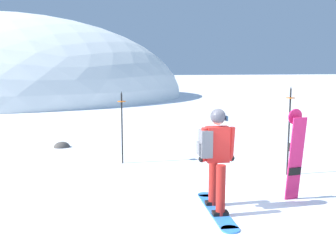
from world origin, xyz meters
TOP-DOWN VIEW (x-y plane):
  - ground_plane at (0.00, 0.00)m, footprint 300.00×300.00m
  - ridge_peak_main at (-5.26, 30.39)m, footprint 30.18×27.17m
  - snowboarder_main at (-0.39, 0.54)m, footprint 0.65×1.81m
  - spare_snowboard at (1.19, 0.54)m, footprint 0.28×0.18m
  - piste_marker_near at (2.13, 1.97)m, footprint 0.20×0.20m
  - piste_marker_far at (-1.10, 4.24)m, footprint 0.20×0.20m
  - rock_dark at (-2.40, 6.80)m, footprint 0.49×0.41m

SIDE VIEW (x-z plane):
  - ground_plane at x=0.00m, z-range 0.00..0.00m
  - ridge_peak_main at x=-5.26m, z-range -6.94..6.94m
  - rock_dark at x=-2.40m, z-range -0.17..0.17m
  - spare_snowboard at x=1.19m, z-range 0.01..1.67m
  - snowboarder_main at x=-0.39m, z-range 0.06..1.78m
  - piste_marker_far at x=-1.10m, z-range 0.13..1.95m
  - piste_marker_near at x=2.13m, z-range 0.14..2.12m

